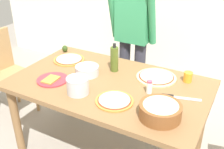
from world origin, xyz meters
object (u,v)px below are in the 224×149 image
object	(u,v)px
popcorn_bowl	(160,110)
pizza_second_cooked	(114,101)
pizza_raw_on_board	(156,77)
chair_wooden_left	(5,69)
salt_shaker	(149,87)
dining_table	(109,92)
olive_oil_bottle	(114,59)
plate_with_slice	(52,80)
steel_pot	(78,85)
person_cook	(133,33)
mixing_bowl_steel	(87,70)
avocado	(65,49)
pizza_cooked_on_tray	(69,59)
chef_knife	(176,97)
cup_orange	(188,77)

from	to	relation	value
popcorn_bowl	pizza_second_cooked	bearing A→B (deg)	176.34
pizza_raw_on_board	pizza_second_cooked	distance (m)	0.51
chair_wooden_left	salt_shaker	xyz separation A→B (m)	(1.67, -0.05, 0.27)
dining_table	pizza_second_cooked	world-z (taller)	pizza_second_cooked
olive_oil_bottle	plate_with_slice	bearing A→B (deg)	-131.90
olive_oil_bottle	steel_pot	bearing A→B (deg)	-97.94
pizza_raw_on_board	popcorn_bowl	xyz separation A→B (m)	(0.21, -0.51, 0.05)
person_cook	steel_pot	xyz separation A→B (m)	(0.01, -1.01, -0.11)
dining_table	plate_with_slice	world-z (taller)	plate_with_slice
pizza_second_cooked	popcorn_bowl	size ratio (longest dim) A/B	1.00
pizza_second_cooked	mixing_bowl_steel	bearing A→B (deg)	147.19
pizza_raw_on_board	avocado	xyz separation A→B (m)	(-1.02, 0.09, 0.03)
dining_table	pizza_raw_on_board	size ratio (longest dim) A/B	4.78
olive_oil_bottle	popcorn_bowl	bearing A→B (deg)	-38.22
person_cook	plate_with_slice	distance (m)	1.01
pizza_cooked_on_tray	avocado	xyz separation A→B (m)	(-0.16, 0.15, 0.03)
pizza_cooked_on_tray	pizza_raw_on_board	bearing A→B (deg)	4.16
chef_knife	pizza_raw_on_board	bearing A→B (deg)	136.64
person_cook	mixing_bowl_steel	bearing A→B (deg)	-97.55
steel_pot	cup_orange	world-z (taller)	steel_pot
salt_shaker	chair_wooden_left	bearing A→B (deg)	178.44
pizza_raw_on_board	salt_shaker	world-z (taller)	salt_shaker
salt_shaker	pizza_raw_on_board	bearing A→B (deg)	97.66
person_cook	pizza_cooked_on_tray	xyz separation A→B (m)	(-0.41, -0.56, -0.17)
pizza_raw_on_board	plate_with_slice	bearing A→B (deg)	-148.50
pizza_cooked_on_tray	plate_with_slice	distance (m)	0.41
person_cook	mixing_bowl_steel	distance (m)	0.74
mixing_bowl_steel	salt_shaker	world-z (taller)	salt_shaker
person_cook	salt_shaker	distance (m)	0.90
dining_table	chair_wooden_left	size ratio (longest dim) A/B	1.68
popcorn_bowl	chair_wooden_left	bearing A→B (deg)	170.66
pizza_raw_on_board	steel_pot	bearing A→B (deg)	-130.79
pizza_raw_on_board	chef_knife	world-z (taller)	pizza_raw_on_board
mixing_bowl_steel	chef_knife	world-z (taller)	mixing_bowl_steel
pizza_second_cooked	chef_knife	xyz separation A→B (m)	(0.38, 0.26, -0.00)
dining_table	cup_orange	bearing A→B (deg)	29.93
person_cook	chef_knife	distance (m)	1.01
dining_table	olive_oil_bottle	bearing A→B (deg)	106.90
pizza_cooked_on_tray	olive_oil_bottle	bearing A→B (deg)	1.85
dining_table	person_cook	size ratio (longest dim) A/B	0.99
pizza_second_cooked	mixing_bowl_steel	xyz separation A→B (m)	(-0.41, 0.26, 0.03)
steel_pot	avocado	size ratio (longest dim) A/B	2.48
plate_with_slice	avocado	size ratio (longest dim) A/B	3.71
person_cook	popcorn_bowl	size ratio (longest dim) A/B	5.79
popcorn_bowl	olive_oil_bottle	world-z (taller)	olive_oil_bottle
mixing_bowl_steel	cup_orange	distance (m)	0.84
chair_wooden_left	cup_orange	world-z (taller)	chair_wooden_left
person_cook	popcorn_bowl	world-z (taller)	person_cook
person_cook	pizza_cooked_on_tray	distance (m)	0.72
avocado	steel_pot	bearing A→B (deg)	-45.75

